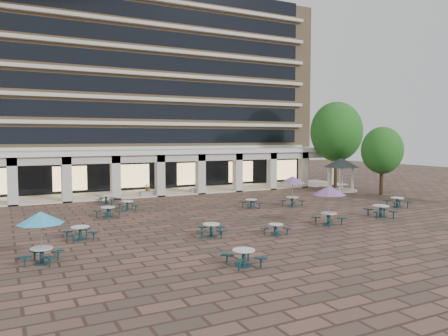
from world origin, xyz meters
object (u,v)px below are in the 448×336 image
Objects in this scene: picnic_table_1 at (244,256)px; planter_left at (148,190)px; planter_right at (198,188)px; picnic_table_2 at (276,228)px; picnic_table_0 at (80,232)px; gazebo at (341,166)px.

planter_left reaches higher than picnic_table_1.
planter_right is (8.19, 23.90, 0.13)m from picnic_table_1.
picnic_table_1 is at bearing -153.82° from picnic_table_2.
planter_left is at bearing -180.00° from planter_right.
picnic_table_1 is 6.48m from picnic_table_2.
picnic_table_0 is 1.12× the size of picnic_table_1.
planter_left is 1.00× the size of planter_right.
picnic_table_0 is at bearing 141.65° from picnic_table_2.
gazebo is 2.47× the size of planter_right.
planter_right is at bearing 159.84° from gazebo.
picnic_table_0 is 1.10× the size of picnic_table_2.
picnic_table_0 reaches higher than picnic_table_1.
picnic_table_0 is 1.25× the size of planter_right.
picnic_table_2 is at bearing -85.11° from planter_left.
planter_right is at bearing 0.00° from planter_left.
picnic_table_0 is at bearing -118.93° from planter_left.
gazebo is (27.88, 10.37, 2.15)m from picnic_table_0.
picnic_table_1 is at bearing -108.92° from planter_right.
picnic_table_1 is 24.09m from planter_left.
planter_left reaches higher than picnic_table_2.
gazebo is at bearing 40.07° from picnic_table_1.
picnic_table_2 is at bearing -141.10° from gazebo.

